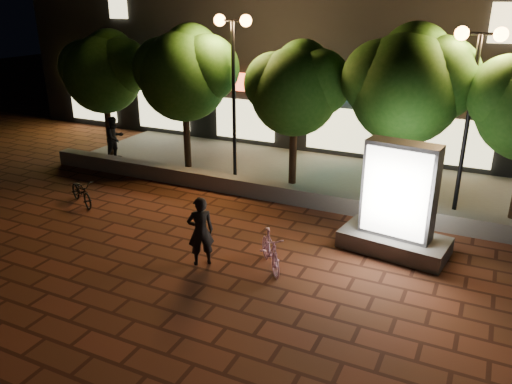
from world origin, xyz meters
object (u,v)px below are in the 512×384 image
Objects in this scene: tree_far_left at (105,69)px; rider at (201,231)px; tree_left at (186,71)px; tree_mid at (297,86)px; street_lamp_right at (475,74)px; tree_right at (409,81)px; street_lamp_left at (233,56)px; scooter_pink at (270,251)px; pedestrian at (115,138)px; ad_kiosk at (397,209)px; scooter_parked at (81,192)px.

rider is at bearing -37.72° from tree_far_left.
tree_mid is (4.00, -0.00, -0.23)m from tree_left.
street_lamp_right reaches higher than tree_mid.
street_lamp_right is 8.04m from rider.
tree_right is (10.80, 0.00, 0.27)m from tree_far_left.
rider is (2.06, -5.54, -3.21)m from street_lamp_left.
tree_mid reaches higher than rider.
tree_left is 0.98× the size of street_lamp_right.
tree_right is at bearing 32.85° from scooter_pink.
pedestrian is (-4.94, -0.17, -3.15)m from street_lamp_left.
ad_kiosk is (5.90, -2.98, -2.94)m from street_lamp_left.
scooter_parked is (-5.06, 1.55, -0.43)m from rider.
rider is (7.50, -5.80, -2.47)m from tree_far_left.
tree_mid is 6.18m from scooter_pink.
scooter_parked is 4.32m from pedestrian.
rider is 1.09× the size of scooter_parked.
scooter_pink is 0.89× the size of rider.
tree_mid is 2.74× the size of rider.
ad_kiosk is at bearing -22.48° from tree_left.
scooter_pink is at bearing -43.99° from tree_left.
street_lamp_left is 3.45× the size of scooter_parked.
tree_far_left is 9.80m from rider.
tree_left reaches higher than ad_kiosk.
rider is at bearing -69.65° from street_lamp_left.
pedestrian reaches higher than rider.
tree_left is at bearing 172.30° from street_lamp_left.
rider is at bearing -80.33° from scooter_parked.
tree_left is 3.25× the size of scooter_parked.
scooter_pink is at bearing -54.83° from street_lamp_left.
pedestrian is (-2.99, -0.43, -2.57)m from tree_left.
street_lamp_left is at bearing -79.88° from pedestrian.
tree_left is 5.34m from scooter_parked.
tree_mid is 7.38m from pedestrian.
tree_far_left is 2.82× the size of rider.
ad_kiosk is (0.54, -3.25, -2.48)m from tree_right.
scooter_pink is (1.51, -5.31, -2.78)m from tree_mid.
rider is at bearing -146.34° from ad_kiosk.
tree_mid is 1.66× the size of ad_kiosk.
street_lamp_left is at bearing -109.69° from rider.
street_lamp_right is (4.95, -0.26, 0.68)m from tree_mid.
tree_right reaches higher than pedestrian.
tree_right is (3.31, 0.00, 0.35)m from tree_mid.
street_lamp_right is at bearing 0.00° from street_lamp_left.
scooter_pink is at bearing -111.71° from pedestrian.
tree_far_left is 10.81m from tree_right.
rider is (0.00, -5.80, -2.39)m from tree_mid.
rider is (-3.84, -2.56, -0.27)m from ad_kiosk.
street_lamp_right is (7.00, 0.00, -0.13)m from street_lamp_left.
ad_kiosk is at bearing 3.04° from scooter_pink.
tree_mid reaches higher than pedestrian.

